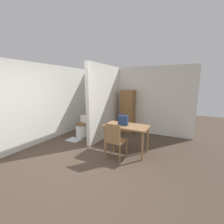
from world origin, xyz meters
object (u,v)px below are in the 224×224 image
(dining_table, at_px, (126,129))
(wooden_cabinet, at_px, (128,112))
(wooden_chair, at_px, (115,139))
(toilet, at_px, (83,128))
(handbag, at_px, (123,120))

(dining_table, height_order, wooden_cabinet, wooden_cabinet)
(dining_table, distance_m, wooden_chair, 0.50)
(wooden_cabinet, bearing_deg, wooden_chair, -76.85)
(wooden_chair, height_order, wooden_cabinet, wooden_cabinet)
(wooden_chair, distance_m, toilet, 2.07)
(wooden_chair, relative_size, handbag, 2.74)
(toilet, distance_m, wooden_cabinet, 1.81)
(toilet, bearing_deg, dining_table, -15.68)
(handbag, distance_m, wooden_cabinet, 1.77)
(dining_table, height_order, toilet, dining_table)
(handbag, bearing_deg, toilet, 163.23)
(toilet, bearing_deg, wooden_cabinet, 41.36)
(wooden_cabinet, bearing_deg, dining_table, -69.95)
(handbag, bearing_deg, wooden_chair, -92.63)
(dining_table, height_order, handbag, handbag)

